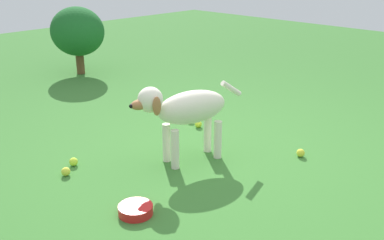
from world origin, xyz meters
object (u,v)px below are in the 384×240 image
(tennis_ball_1, at_px, (198,124))
(tennis_ball_2, at_px, (66,172))
(tennis_ball_3, at_px, (301,153))
(water_bowl, at_px, (136,210))
(tennis_ball_4, at_px, (74,162))
(tennis_ball_0, at_px, (190,119))
(dog, at_px, (186,110))

(tennis_ball_1, height_order, tennis_ball_2, same)
(tennis_ball_3, xyz_separation_m, water_bowl, (-0.30, -1.46, -0.00))
(tennis_ball_2, height_order, tennis_ball_4, same)
(tennis_ball_1, relative_size, tennis_ball_4, 1.00)
(tennis_ball_2, distance_m, tennis_ball_4, 0.17)
(tennis_ball_0, height_order, tennis_ball_1, same)
(tennis_ball_3, distance_m, tennis_ball_4, 1.80)
(tennis_ball_4, bearing_deg, tennis_ball_2, -51.44)
(tennis_ball_0, bearing_deg, tennis_ball_2, -85.60)
(dog, distance_m, water_bowl, 0.92)
(tennis_ball_0, xyz_separation_m, water_bowl, (0.88, -1.40, -0.00))
(dog, relative_size, tennis_ball_2, 14.09)
(tennis_ball_1, distance_m, tennis_ball_4, 1.27)
(dog, relative_size, tennis_ball_3, 14.09)
(tennis_ball_3, bearing_deg, tennis_ball_0, -176.84)
(tennis_ball_3, height_order, water_bowl, tennis_ball_3)
(dog, height_order, tennis_ball_4, dog)
(water_bowl, bearing_deg, tennis_ball_4, 173.63)
(tennis_ball_1, bearing_deg, tennis_ball_0, 163.86)
(dog, relative_size, tennis_ball_4, 14.09)
(tennis_ball_4, bearing_deg, tennis_ball_1, 83.67)
(dog, height_order, tennis_ball_0, dog)
(tennis_ball_1, bearing_deg, tennis_ball_3, 5.94)
(tennis_ball_2, distance_m, tennis_ball_3, 1.84)
(water_bowl, bearing_deg, tennis_ball_1, 118.54)
(tennis_ball_0, distance_m, tennis_ball_1, 0.15)
(tennis_ball_1, xyz_separation_m, tennis_ball_2, (-0.04, -1.39, 0.00))
(tennis_ball_0, height_order, tennis_ball_4, same)
(tennis_ball_3, bearing_deg, dog, -131.37)
(tennis_ball_4, bearing_deg, tennis_ball_0, 90.31)
(tennis_ball_2, xyz_separation_m, tennis_ball_4, (-0.10, 0.13, 0.00))
(dog, distance_m, tennis_ball_2, 1.00)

